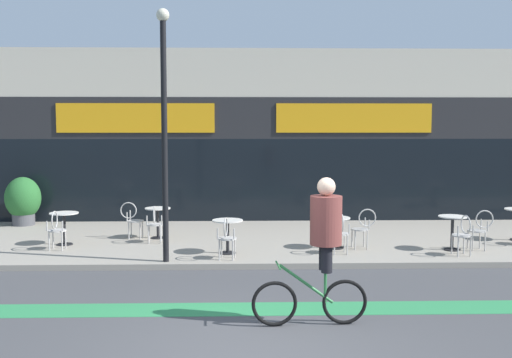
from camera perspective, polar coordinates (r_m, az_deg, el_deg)
The scene contains 20 objects.
ground_plane at distance 7.91m, azimuth -0.26°, elevation -16.36°, with size 120.00×120.00×0.00m, color #424244.
sidewalk_slab at distance 14.88m, azimuth -0.90°, elevation -5.89°, with size 40.00×5.50×0.12m, color gray.
storefront_facade at distance 19.32m, azimuth -1.07°, elevation 4.06°, with size 40.00×4.06×5.12m.
bike_lane_stripe at distance 9.68m, azimuth -0.52°, elevation -12.27°, with size 36.00×0.70×0.01m, color #2D844C.
bistro_table_0 at distance 14.67m, azimuth -17.80°, elevation -3.92°, with size 0.66×0.66×0.76m.
bistro_table_1 at distance 14.99m, azimuth -9.33°, elevation -3.58°, with size 0.63×0.63×0.76m.
bistro_table_2 at distance 13.06m, azimuth -2.72°, elevation -4.84°, with size 0.67×0.67×0.74m.
bistro_table_3 at distance 13.70m, azimuth 7.59°, elevation -4.49°, with size 0.65×0.65×0.71m.
bistro_table_4 at distance 14.08m, azimuth 18.20°, elevation -4.29°, with size 0.62×0.62×0.77m.
cafe_chair_0_near at distance 14.09m, azimuth -18.51°, elevation -4.40°, with size 0.40×0.58×0.90m.
cafe_chair_1_near at distance 14.38m, azimuth -9.64°, elevation -4.02°, with size 0.43×0.59×0.90m.
cafe_chair_1_side at distance 15.09m, azimuth -11.69°, elevation -3.62°, with size 0.58×0.42×0.90m.
cafe_chair_2_near at distance 12.45m, azimuth -2.83°, elevation -5.36°, with size 0.45×0.60×0.90m.
cafe_chair_3_near at distance 13.09m, azimuth 8.04°, elevation -4.89°, with size 0.42×0.58×0.90m.
cafe_chair_3_side at distance 13.81m, azimuth 10.16°, elevation -4.40°, with size 0.59×0.42×0.90m.
cafe_chair_4_near at distance 13.51m, azimuth 19.14°, elevation -4.81°, with size 0.45×0.60×0.90m.
cafe_chair_4_side at distance 14.31m, azimuth 20.56°, elevation -4.32°, with size 0.58×0.41×0.90m.
planter_pot at distance 17.97m, azimuth -21.31°, elevation -1.88°, with size 0.98×0.98×1.35m.
lamp_post at distance 12.21m, azimuth -8.74°, elevation 5.83°, with size 0.26×0.26×5.09m.
cyclist_0 at distance 8.69m, azimuth 6.35°, elevation -5.62°, with size 1.70×0.53×2.16m.
Camera 1 is at (-0.17, -7.36, 2.89)m, focal length 42.00 mm.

